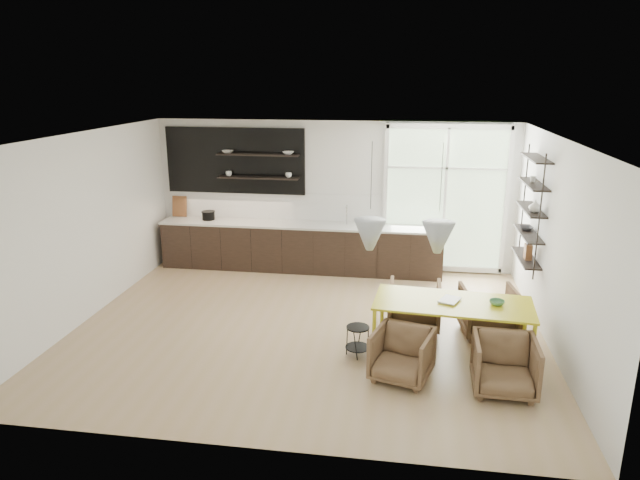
% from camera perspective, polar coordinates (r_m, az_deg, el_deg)
% --- Properties ---
extents(room, '(7.02, 6.01, 2.91)m').
position_cam_1_polar(room, '(9.32, 3.37, 2.09)').
color(room, tan).
rests_on(room, ground).
extents(kitchen_run, '(5.54, 0.69, 2.75)m').
position_cam_1_polar(kitchen_run, '(11.24, -2.42, -0.01)').
color(kitchen_run, black).
rests_on(kitchen_run, ground).
extents(right_shelving, '(0.26, 1.22, 1.90)m').
position_cam_1_polar(right_shelving, '(9.52, 20.35, 2.58)').
color(right_shelving, black).
rests_on(right_shelving, ground).
extents(dining_table, '(2.18, 1.12, 0.77)m').
position_cam_1_polar(dining_table, '(7.97, 13.15, -6.42)').
color(dining_table, gold).
rests_on(dining_table, ground).
extents(armchair_back_left, '(0.78, 0.81, 0.72)m').
position_cam_1_polar(armchair_back_left, '(8.81, 9.41, -6.49)').
color(armchair_back_left, brown).
rests_on(armchair_back_left, ground).
extents(armchair_back_right, '(0.87, 0.89, 0.73)m').
position_cam_1_polar(armchair_back_right, '(8.84, 16.49, -6.83)').
color(armchair_back_right, brown).
rests_on(armchair_back_right, ground).
extents(armchair_front_left, '(0.88, 0.89, 0.66)m').
position_cam_1_polar(armchair_front_left, '(7.39, 8.19, -11.30)').
color(armchair_front_left, brown).
rests_on(armchair_front_left, ground).
extents(armchair_front_right, '(0.76, 0.78, 0.69)m').
position_cam_1_polar(armchair_front_right, '(7.39, 17.97, -11.84)').
color(armchair_front_right, brown).
rests_on(armchair_front_right, ground).
extents(wire_stool, '(0.34, 0.34, 0.43)m').
position_cam_1_polar(wire_stool, '(7.92, 3.79, -9.65)').
color(wire_stool, black).
rests_on(wire_stool, ground).
extents(table_book, '(0.34, 0.38, 0.03)m').
position_cam_1_polar(table_book, '(8.00, 12.06, -5.74)').
color(table_book, white).
rests_on(table_book, dining_table).
extents(table_bowl, '(0.24, 0.24, 0.06)m').
position_cam_1_polar(table_bowl, '(8.00, 17.27, -5.99)').
color(table_bowl, '#488154').
rests_on(table_bowl, dining_table).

